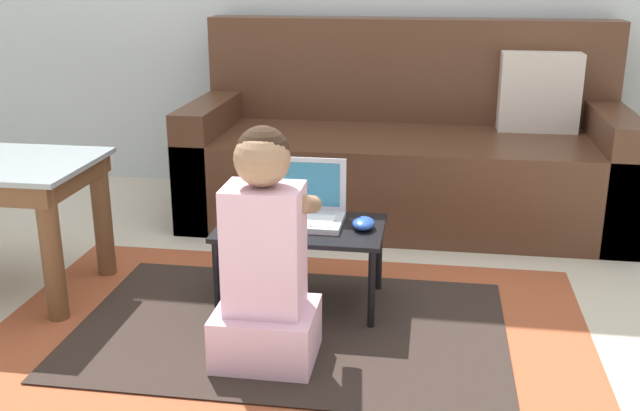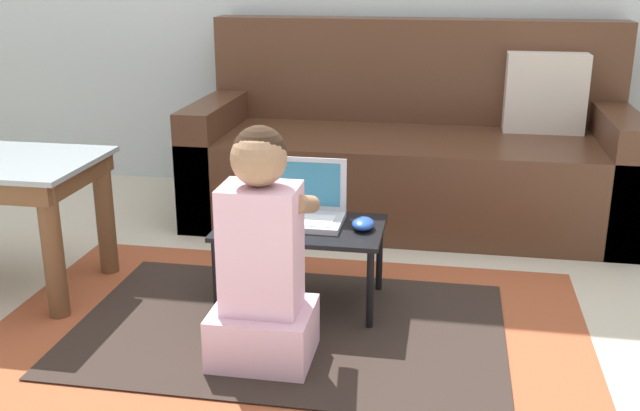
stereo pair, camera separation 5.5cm
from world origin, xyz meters
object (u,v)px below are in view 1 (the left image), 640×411
(laptop_desk, at_px, (301,235))
(couch, at_px, (406,153))
(computer_mouse, at_px, (364,223))
(laptop, at_px, (298,211))
(person_seated, at_px, (265,261))

(laptop_desk, bearing_deg, couch, 73.56)
(computer_mouse, bearing_deg, laptop_desk, -179.14)
(laptop, distance_m, person_seated, 0.44)
(couch, height_order, computer_mouse, couch)
(couch, relative_size, laptop_desk, 3.46)
(laptop, bearing_deg, couch, 72.11)
(laptop, relative_size, person_seated, 0.43)
(computer_mouse, bearing_deg, couch, 84.71)
(couch, height_order, laptop, couch)
(laptop_desk, height_order, computer_mouse, computer_mouse)
(laptop, height_order, person_seated, person_seated)
(laptop_desk, height_order, person_seated, person_seated)
(laptop_desk, relative_size, computer_mouse, 5.43)
(person_seated, bearing_deg, couch, 76.63)
(person_seated, bearing_deg, computer_mouse, 58.20)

